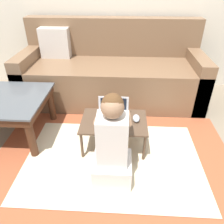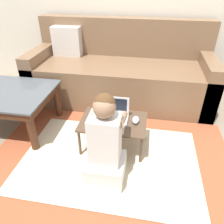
{
  "view_description": "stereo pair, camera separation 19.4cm",
  "coord_description": "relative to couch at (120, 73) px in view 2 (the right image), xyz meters",
  "views": [
    {
      "loc": [
        0.11,
        -1.56,
        1.39
      ],
      "look_at": [
        0.02,
        0.07,
        0.35
      ],
      "focal_mm": 35.0,
      "sensor_mm": 36.0,
      "label": 1
    },
    {
      "loc": [
        0.31,
        -1.54,
        1.39
      ],
      "look_at": [
        0.02,
        0.07,
        0.35
      ],
      "focal_mm": 35.0,
      "sensor_mm": 36.0,
      "label": 2
    }
  ],
  "objects": [
    {
      "name": "coffee_table",
      "position": [
        -0.98,
        -0.87,
        0.03
      ],
      "size": [
        0.83,
        0.7,
        0.42
      ],
      "color": "#4C5156",
      "rests_on": "ground_plane"
    },
    {
      "name": "computer_mouse",
      "position": [
        0.29,
        -0.98,
        -0.02
      ],
      "size": [
        0.06,
        0.11,
        0.04
      ],
      "color": "#B2B7C1",
      "rests_on": "laptop_desk"
    },
    {
      "name": "couch",
      "position": [
        0.0,
        0.0,
        0.0
      ],
      "size": [
        2.18,
        0.86,
        0.94
      ],
      "color": "brown",
      "rests_on": "ground_plane"
    },
    {
      "name": "person_seated",
      "position": [
        0.1,
        -1.38,
        0.0
      ],
      "size": [
        0.29,
        0.41,
        0.75
      ],
      "color": "silver",
      "rests_on": "ground_plane"
    },
    {
      "name": "laptop_desk",
      "position": [
        0.09,
        -1.0,
        -0.07
      ],
      "size": [
        0.58,
        0.4,
        0.29
      ],
      "color": "#4C3828",
      "rests_on": "ground_plane"
    },
    {
      "name": "laptop",
      "position": [
        0.08,
        -0.97,
        -0.0
      ],
      "size": [
        0.27,
        0.18,
        0.19
      ],
      "color": "silver",
      "rests_on": "laptop_desk"
    },
    {
      "name": "area_rug",
      "position": [
        0.09,
        -1.19,
        -0.32
      ],
      "size": [
        2.12,
        1.42,
        0.01
      ],
      "color": "#9E4C2D",
      "rests_on": "ground_plane"
    },
    {
      "name": "ground_plane",
      "position": [
        0.05,
        -1.02,
        -0.32
      ],
      "size": [
        16.0,
        16.0,
        0.0
      ],
      "primitive_type": "plane",
      "color": "#7F705B"
    }
  ]
}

